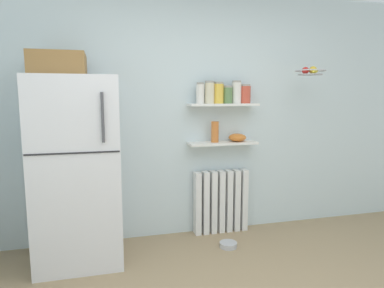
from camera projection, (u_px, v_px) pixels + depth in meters
name	position (u px, v px, depth m)	size (l,w,h in m)	color
back_wall	(192.00, 115.00, 3.69)	(7.04, 0.10, 2.60)	silver
refrigerator	(77.00, 166.00, 3.06)	(0.74, 0.74, 1.87)	silver
radiator	(221.00, 201.00, 3.77)	(0.60, 0.12, 0.69)	white
wall_shelf_lower	(223.00, 143.00, 3.65)	(0.74, 0.22, 0.03)	white
wall_shelf_upper	(223.00, 105.00, 3.59)	(0.74, 0.22, 0.03)	white
storage_jar_0	(200.00, 93.00, 3.51)	(0.08, 0.08, 0.22)	silver
storage_jar_1	(210.00, 92.00, 3.54)	(0.10, 0.10, 0.23)	beige
storage_jar_2	(219.00, 93.00, 3.56)	(0.10, 0.10, 0.22)	yellow
storage_jar_3	(228.00, 95.00, 3.59)	(0.10, 0.10, 0.19)	#5B7F4C
storage_jar_4	(237.00, 92.00, 3.61)	(0.10, 0.10, 0.24)	silver
storage_jar_5	(245.00, 94.00, 3.64)	(0.11, 0.11, 0.20)	#C64C38
vase	(215.00, 132.00, 3.61)	(0.08, 0.08, 0.22)	#CC7033
shelf_bowl	(237.00, 138.00, 3.69)	(0.19, 0.19, 0.09)	orange
pet_food_bowl	(228.00, 245.00, 3.42)	(0.18, 0.18, 0.05)	#B7B7BC
hanging_fruit_basket	(311.00, 71.00, 3.51)	(0.31, 0.31, 0.09)	#B2B2B7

